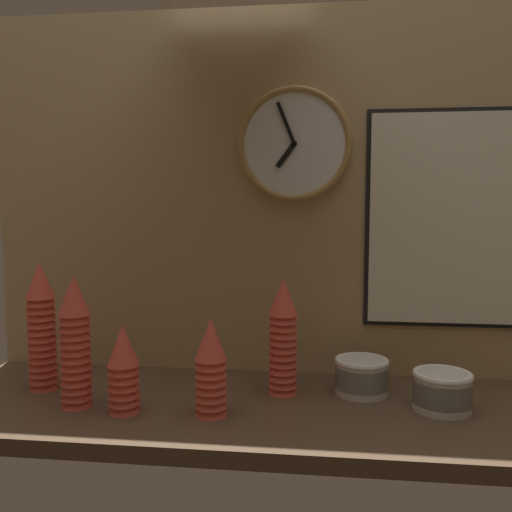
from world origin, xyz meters
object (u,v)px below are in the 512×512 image
Objects in this scene: bowl_stack_far_right at (442,390)px; bowl_stack_right at (362,375)px; cup_stack_far_left at (42,326)px; wall_clock at (294,144)px; menu_board at (451,219)px; cup_stack_center_left at (124,369)px; cup_stack_center_right at (283,336)px; cup_stack_left at (75,341)px; cup_stack_center at (211,367)px.

bowl_stack_far_right is 1.00× the size of bowl_stack_right.
wall_clock reaches higher than cup_stack_far_left.
menu_board reaches higher than bowl_stack_far_right.
bowl_stack_far_right is at bearing 7.80° from cup_stack_center_left.
bowl_stack_far_right is (1.03, -0.03, -0.12)m from cup_stack_far_left.
cup_stack_far_left is (-0.64, -0.04, 0.02)m from cup_stack_center_right.
cup_stack_center_left is at bearing -9.46° from cup_stack_left.
cup_stack_center_right is 0.51× the size of menu_board.
menu_board reaches higher than cup_stack_center_right.
cup_stack_center is at bearing -133.33° from cup_stack_center_right.
bowl_stack_right is at bearing 153.58° from bowl_stack_far_right.
cup_stack_left is at bearing -148.31° from wall_clock.
cup_stack_center is 0.56m from bowl_stack_far_right.
cup_stack_center_right is 2.18× the size of bowl_stack_right.
cup_stack_far_left reaches higher than cup_stack_center_left.
cup_stack_far_left is at bearing -162.47° from wall_clock.
cup_stack_far_left reaches higher than cup_stack_center_right.
wall_clock is at bearing 83.88° from cup_stack_center_right.
wall_clock is (0.51, 0.32, 0.50)m from cup_stack_left.
wall_clock reaches higher than bowl_stack_far_right.
bowl_stack_far_right is 0.21m from bowl_stack_right.
bowl_stack_far_right is 0.23× the size of menu_board.
cup_stack_center_left is 0.62× the size of cup_stack_far_left.
cup_stack_center is at bearing -150.71° from menu_board.
wall_clock is (0.66, 0.21, 0.49)m from cup_stack_far_left.
cup_stack_center_left is 0.77m from bowl_stack_far_right.
cup_stack_far_left is 1.07× the size of wall_clock.
bowl_stack_right is at bearing -148.31° from menu_board.
bowl_stack_far_right is at bearing -1.48° from cup_stack_far_left.
bowl_stack_right is 0.44× the size of wall_clock.
cup_stack_far_left reaches higher than cup_stack_center.
wall_clock is (0.17, 0.33, 0.55)m from cup_stack_center.
menu_board reaches higher than bowl_stack_right.
cup_stack_center_left is 0.14m from cup_stack_left.
cup_stack_center_right is 0.64m from cup_stack_far_left.
bowl_stack_far_right is 0.48m from menu_board.
cup_stack_center is 0.38× the size of menu_board.
cup_stack_left is 0.73m from bowl_stack_right.
cup_stack_center_left is at bearing -172.20° from bowl_stack_far_right.
bowl_stack_right is (0.85, 0.07, -0.12)m from cup_stack_far_left.
cup_stack_center_right is at bearing 46.67° from cup_stack_center.
cup_stack_center_right is 2.18× the size of bowl_stack_far_right.
cup_stack_center reaches higher than bowl_stack_far_right.
cup_stack_center_left is 0.65× the size of cup_stack_left.
cup_stack_far_left is at bearing -176.23° from cup_stack_center_right.
wall_clock is at bearing 41.34° from cup_stack_center_left.
bowl_stack_far_right is at bearing -32.26° from wall_clock.
menu_board is (0.95, 0.33, 0.29)m from cup_stack_left.
cup_stack_far_left is at bearing -175.60° from bowl_stack_right.
cup_stack_center is 0.41m from bowl_stack_right.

